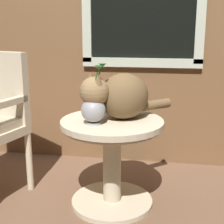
{
  "coord_description": "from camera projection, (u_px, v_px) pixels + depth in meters",
  "views": [
    {
      "loc": [
        0.44,
        -1.79,
        1.11
      ],
      "look_at": [
        0.11,
        0.14,
        0.61
      ],
      "focal_mm": 54.02,
      "sensor_mm": 36.0,
      "label": 1
    }
  ],
  "objects": [
    {
      "name": "back_wall",
      "position": [
        115.0,
        0.0,
        2.58
      ],
      "size": [
        4.0,
        0.07,
        2.6
      ],
      "color": "brown",
      "rests_on": "ground_plane"
    },
    {
      "name": "ground_plane",
      "position": [
        90.0,
        213.0,
        2.05
      ],
      "size": [
        6.0,
        6.0,
        0.0
      ],
      "primitive_type": "plane",
      "color": "brown"
    },
    {
      "name": "wicker_side_table",
      "position": [
        112.0,
        149.0,
        2.07
      ],
      "size": [
        0.62,
        0.62,
        0.56
      ],
      "color": "beige",
      "rests_on": "ground_plane"
    },
    {
      "name": "cat",
      "position": [
        120.0,
        95.0,
        2.02
      ],
      "size": [
        0.53,
        0.47,
        0.29
      ],
      "color": "brown",
      "rests_on": "wicker_side_table"
    },
    {
      "name": "pewter_vase_with_ivy",
      "position": [
        93.0,
        106.0,
        1.92
      ],
      "size": [
        0.14,
        0.14,
        0.35
      ],
      "color": "#99999E",
      "rests_on": "wicker_side_table"
    }
  ]
}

